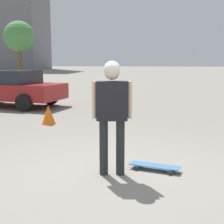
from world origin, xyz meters
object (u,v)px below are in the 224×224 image
at_px(person, 112,106).
at_px(car_parked_near, 9,88).
at_px(skateboard, 155,166).
at_px(traffic_cone, 48,115).

relative_size(person, car_parked_near, 0.38).
distance_m(person, car_parked_near, 8.52).
xyz_separation_m(skateboard, traffic_cone, (-2.93, 3.42, 0.20)).
distance_m(skateboard, car_parked_near, 8.73).
bearing_deg(skateboard, car_parked_near, -34.41).
distance_m(person, skateboard, 1.23).
relative_size(person, traffic_cone, 3.30).
relative_size(person, skateboard, 2.09).
height_order(car_parked_near, traffic_cone, car_parked_near).
height_order(person, skateboard, person).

